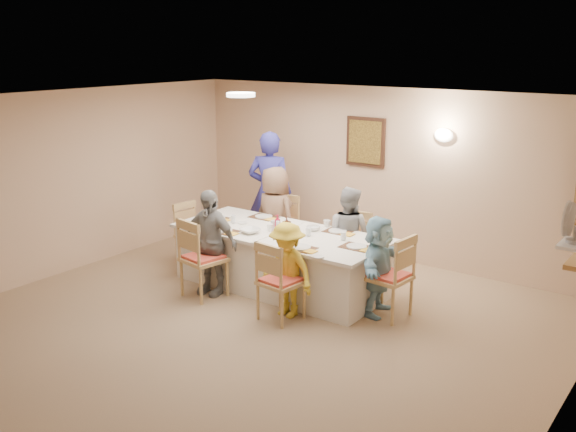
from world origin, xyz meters
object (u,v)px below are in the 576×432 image
Objects in this scene: dining_table at (281,260)px; chair_back_left at (280,230)px; chair_left_end at (194,234)px; chair_front_left at (204,257)px; diner_back_left at (275,216)px; diner_front_right at (287,270)px; condiment_ketchup at (278,223)px; diner_back_right at (348,235)px; chair_right_end at (388,275)px; diner_front_left at (210,242)px; desk_fan at (572,227)px; diner_right_end at (378,265)px; chair_back_right at (352,247)px; chair_front_right at (281,280)px.

chair_back_left is (-0.60, 0.80, 0.11)m from dining_table.
chair_left_end reaches higher than dining_table.
chair_front_left reaches higher than chair_back_left.
chair_left_end is 0.63× the size of diner_back_left.
diner_front_right is (0.60, -0.68, 0.19)m from dining_table.
chair_left_end is at bearing 42.38° from diner_back_left.
condiment_ketchup reaches higher than dining_table.
chair_right_end is at bearing 140.89° from diner_back_right.
dining_table is at bearing -81.92° from chair_left_end.
diner_front_left is at bearing -67.04° from chair_right_end.
desk_fan is 2.41m from diner_right_end.
chair_back_left reaches higher than chair_back_right.
desk_fan reaches higher than dining_table.
chair_front_right is 1.49m from diner_back_right.
chair_front_right reaches higher than chair_left_end.
condiment_ketchup is (-0.65, 0.68, 0.30)m from diner_front_right.
diner_back_right is at bearing -173.21° from diner_back_left.
condiment_ketchup is (-0.05, 0.00, 0.49)m from dining_table.
chair_front_right is at bearing -44.49° from chair_right_end.
chair_front_left reaches higher than condiment_ketchup.
chair_back_left is 1.91m from diner_front_right.
diner_right_end reaches higher than chair_back_right.
diner_front_right reaches higher than chair_left_end.
desk_fan is at bearing 9.05° from diner_front_right.
chair_back_right is 1.60m from chair_front_right.
diner_back_left reaches higher than diner_right_end.
diner_back_right is (1.20, -0.12, 0.16)m from chair_back_left.
chair_left_end is 2.26m from diner_front_right.
chair_left_end is 0.69× the size of diner_back_right.
dining_table is 0.95m from diner_front_left.
chair_front_left is at bearing 96.79° from diner_back_left.
chair_back_left is at bearing 126.87° from dining_table.
diner_back_left is (-1.20, -0.12, 0.26)m from chair_back_right.
chair_right_end is 0.89× the size of diner_front_right.
chair_back_right is at bearing -124.69° from chair_right_end.
chair_back_left is 1.49m from diner_front_left.
desk_fan is 4.25m from diner_front_left.
chair_front_right is (-2.96, -0.25, -1.07)m from desk_fan.
chair_front_right is at bearing -169.69° from chair_front_left.
chair_back_left is 2.18m from diner_right_end.
diner_back_left is at bearing -79.69° from chair_front_left.
chair_back_left is 0.97× the size of chair_right_end.
diner_front_right is at bearing 121.34° from diner_right_end.
chair_front_left is 1.02× the size of chair_right_end.
diner_back_left is 6.68× the size of condiment_ketchup.
diner_right_end is at bearing -51.99° from chair_back_right.
diner_right_end reaches higher than chair_back_left.
diner_front_left is (0.00, 0.12, 0.16)m from chair_front_left.
diner_back_right is 1.09× the size of diner_right_end.
diner_front_left is 0.90m from condiment_ketchup.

